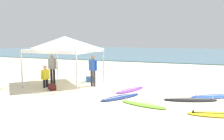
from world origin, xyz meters
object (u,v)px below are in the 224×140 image
Objects in this scene: surfboard_yellow at (220,115)px; surfboard_navy at (120,97)px; surfboard_lime at (143,104)px; surfboard_blue at (217,96)px; canopy_tent at (65,43)px; gear_bag_near_tent at (52,87)px; person_grey at (52,67)px; surfboard_purple at (130,90)px; person_blue at (93,69)px; surfboard_black at (191,100)px; cooler_box at (91,79)px; person_yellow at (45,75)px.

surfboard_navy is (-3.99, 1.05, 0.00)m from surfboard_yellow.
surfboard_blue is at bearing 41.49° from surfboard_lime.
gear_bag_near_tent is (0.08, -1.45, -2.25)m from canopy_tent.
gear_bag_near_tent is (0.85, -1.30, -0.85)m from person_grey.
surfboard_lime is 2.63m from surfboard_purple.
surfboard_lime is 1.20× the size of person_blue.
surfboard_lime is at bearing 174.31° from surfboard_yellow.
surfboard_black is 1.02× the size of surfboard_yellow.
person_blue is 1.58m from cooler_box.
surfboard_purple is 4.04m from gear_bag_near_tent.
canopy_tent is 2.85× the size of person_yellow.
surfboard_navy is at bearing 165.23° from surfboard_yellow.
surfboard_navy is at bearing -24.16° from canopy_tent.
surfboard_blue is at bearing 0.82° from person_grey.
person_grey is at bearing 101.68° from person_yellow.
surfboard_yellow is (2.78, -0.28, -0.00)m from surfboard_lime.
person_blue is 3.42× the size of cooler_box.
surfboard_navy is 5.05m from person_grey.
person_grey reaches higher than surfboard_purple.
surfboard_blue is (4.04, 0.17, -0.00)m from surfboard_purple.
person_grey is 3.42× the size of cooler_box.
surfboard_purple and surfboard_yellow have the same top height.
person_grey reaches higher than surfboard_lime.
canopy_tent is at bearing 10.96° from person_grey.
canopy_tent is 5.71× the size of gear_bag_near_tent.
surfboard_blue is at bearing -0.18° from canopy_tent.
surfboard_lime is at bearing -37.31° from person_blue.
surfboard_purple is (3.91, -0.19, -2.35)m from canopy_tent.
cooler_box reaches higher than gear_bag_near_tent.
surfboard_yellow is 1.92× the size of person_yellow.
surfboard_lime is 5.92m from person_yellow.
surfboard_yellow is at bearing -58.48° from surfboard_black.
surfboard_black is at bearing 12.49° from surfboard_navy.
person_blue reaches higher than surfboard_blue.
surfboard_yellow is at bearing -9.87° from gear_bag_near_tent.
surfboard_purple and surfboard_blue have the same top height.
surfboard_lime and surfboard_yellow have the same top height.
surfboard_navy is 4.59m from person_yellow.
canopy_tent reaches higher than person_blue.
surfboard_black is 5.39m from person_blue.
surfboard_yellow is 4.13m from surfboard_navy.
surfboard_blue is 1.47× the size of person_grey.
surfboard_yellow and surfboard_blue have the same top height.
person_grey is (-0.78, -0.15, -1.40)m from canopy_tent.
surfboard_purple and surfboard_navy have the same top height.
canopy_tent is at bearing -176.96° from person_blue.
surfboard_lime is at bearing -140.56° from surfboard_black.
person_yellow is (-2.27, -1.18, -0.33)m from person_blue.
cooler_box reaches higher than surfboard_lime.
gear_bag_near_tent is (-5.05, 1.09, 0.10)m from surfboard_lime.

